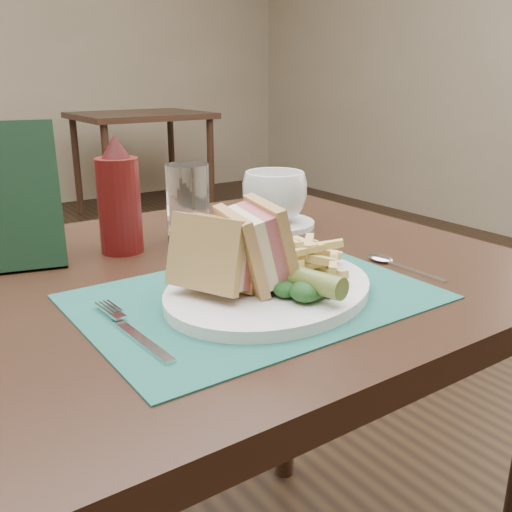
{
  "coord_description": "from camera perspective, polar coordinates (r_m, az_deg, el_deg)",
  "views": [
    {
      "loc": [
        -0.4,
        -1.19,
        1.03
      ],
      "look_at": [
        0.0,
        -0.61,
        0.8
      ],
      "focal_mm": 40.0,
      "sensor_mm": 36.0,
      "label": 1
    }
  ],
  "objects": [
    {
      "name": "kale_garnish",
      "position": [
        0.69,
        4.65,
        -3.02
      ],
      "size": [
        0.11,
        0.08,
        0.03
      ],
      "primitive_type": null,
      "color": "#153B18",
      "rests_on": "plate"
    },
    {
      "name": "ketchup_bottle",
      "position": [
        0.92,
        -13.56,
        6.0
      ],
      "size": [
        0.08,
        0.08,
        0.19
      ],
      "primitive_type": null,
      "rotation": [
        0.0,
        0.0,
        -0.29
      ],
      "color": "#4F0D0D",
      "rests_on": "table_main"
    },
    {
      "name": "coffee_cup",
      "position": [
        1.06,
        1.86,
        5.95
      ],
      "size": [
        0.17,
        0.17,
        0.09
      ],
      "primitive_type": "imported",
      "rotation": [
        0.0,
        0.0,
        0.89
      ],
      "color": "white",
      "rests_on": "saucer"
    },
    {
      "name": "drinking_glass",
      "position": [
        0.97,
        -6.81,
        5.31
      ],
      "size": [
        0.08,
        0.08,
        0.13
      ],
      "primitive_type": "cylinder",
      "rotation": [
        0.0,
        0.0,
        -0.13
      ],
      "color": "white",
      "rests_on": "table_main"
    },
    {
      "name": "floor",
      "position": [
        1.62,
        -13.42,
        -21.8
      ],
      "size": [
        7.0,
        7.0,
        0.0
      ],
      "primitive_type": "plane",
      "color": "black",
      "rests_on": "ground"
    },
    {
      "name": "fork",
      "position": [
        0.65,
        -12.37,
        -6.99
      ],
      "size": [
        0.04,
        0.17,
        0.01
      ],
      "primitive_type": null,
      "rotation": [
        0.0,
        0.0,
        0.06
      ],
      "color": "silver",
      "rests_on": "placemat"
    },
    {
      "name": "placemat",
      "position": [
        0.73,
        -0.06,
        -4.09
      ],
      "size": [
        0.44,
        0.31,
        0.0
      ],
      "primitive_type": "cube",
      "rotation": [
        0.0,
        0.0,
        0.0
      ],
      "color": "#1B564B",
      "rests_on": "table_main"
    },
    {
      "name": "table_bg_right",
      "position": [
        4.32,
        -11.22,
        8.92
      ],
      "size": [
        0.9,
        0.75,
        0.75
      ],
      "primitive_type": null,
      "color": "black",
      "rests_on": "ground"
    },
    {
      "name": "sandwich_half_b",
      "position": [
        0.7,
        -1.54,
        0.99
      ],
      "size": [
        0.1,
        0.12,
        0.11
      ],
      "primitive_type": null,
      "rotation": [
        0.0,
        -0.24,
        -0.22
      ],
      "color": "tan",
      "rests_on": "plate"
    },
    {
      "name": "sandwich_half_a",
      "position": [
        0.67,
        -5.14,
        -0.17
      ],
      "size": [
        0.11,
        0.12,
        0.1
      ],
      "primitive_type": null,
      "rotation": [
        0.0,
        0.24,
        0.44
      ],
      "color": "tan",
      "rests_on": "plate"
    },
    {
      "name": "pickle_spear",
      "position": [
        0.69,
        4.55,
        -2.25
      ],
      "size": [
        0.05,
        0.12,
        0.03
      ],
      "primitive_type": "cylinder",
      "rotation": [
        1.54,
        0.0,
        0.2
      ],
      "color": "#576928",
      "rests_on": "plate"
    },
    {
      "name": "saucer",
      "position": [
        1.07,
        1.83,
        3.24
      ],
      "size": [
        0.15,
        0.15,
        0.01
      ],
      "primitive_type": "cylinder",
      "rotation": [
        0.0,
        0.0,
        -0.03
      ],
      "color": "white",
      "rests_on": "table_main"
    },
    {
      "name": "check_presenter",
      "position": [
        0.9,
        -23.17,
        5.5
      ],
      "size": [
        0.15,
        0.11,
        0.21
      ],
      "primitive_type": "cube",
      "rotation": [
        -0.31,
        0.0,
        -0.25
      ],
      "color": "black",
      "rests_on": "table_main"
    },
    {
      "name": "spoon",
      "position": [
        0.86,
        14.5,
        -0.9
      ],
      "size": [
        0.04,
        0.15,
        0.01
      ],
      "primitive_type": null,
      "rotation": [
        0.0,
        0.0,
        0.01
      ],
      "color": "silver",
      "rests_on": "table_main"
    },
    {
      "name": "table_main",
      "position": [
        1.03,
        -3.89,
        -21.17
      ],
      "size": [
        0.9,
        0.75,
        0.75
      ],
      "primitive_type": null,
      "color": "black",
      "rests_on": "ground"
    },
    {
      "name": "plate",
      "position": [
        0.73,
        1.34,
        -3.39
      ],
      "size": [
        0.36,
        0.33,
        0.01
      ],
      "primitive_type": null,
      "rotation": [
        0.0,
        0.0,
        0.34
      ],
      "color": "white",
      "rests_on": "placemat"
    },
    {
      "name": "fries_pile",
      "position": [
        0.77,
        4.46,
        0.32
      ],
      "size": [
        0.18,
        0.2,
        0.05
      ],
      "primitive_type": null,
      "color": "#D7BC6B",
      "rests_on": "plate"
    }
  ]
}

